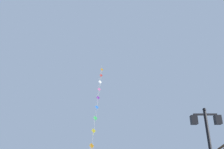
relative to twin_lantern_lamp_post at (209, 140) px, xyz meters
name	(u,v)px	position (x,y,z in m)	size (l,w,h in m)	color
twin_lantern_lamp_post	(209,140)	(0.00, 0.00, 0.00)	(1.36, 0.28, 4.76)	black
kite_train	(97,107)	(-6.12, 15.42, 5.81)	(0.63, 14.96, 17.20)	brown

